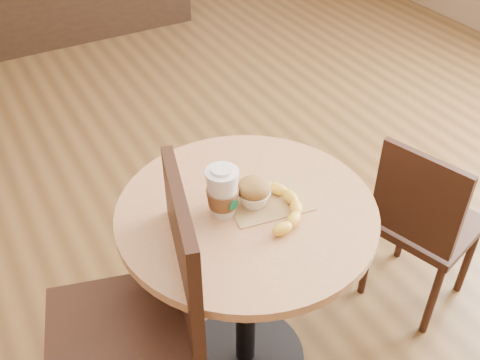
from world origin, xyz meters
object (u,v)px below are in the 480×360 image
at_px(chair_right, 423,222).
at_px(chair_left, 145,320).
at_px(banana, 278,204).
at_px(cafe_table, 246,254).
at_px(muffin, 254,192).
at_px(coffee_cup, 222,193).

bearing_deg(chair_right, chair_left, 72.74).
height_order(chair_left, banana, chair_left).
bearing_deg(cafe_table, muffin, 15.49).
height_order(chair_right, muffin, muffin).
distance_m(chair_left, muffin, 0.48).
relative_size(chair_left, banana, 3.82).
height_order(chair_right, coffee_cup, coffee_cup).
bearing_deg(coffee_cup, cafe_table, -31.92).
bearing_deg(chair_right, coffee_cup, 66.34).
xyz_separation_m(cafe_table, banana, (0.08, -0.05, 0.21)).
bearing_deg(chair_left, muffin, 116.14).
xyz_separation_m(chair_left, coffee_cup, (0.30, 0.09, 0.28)).
distance_m(cafe_table, chair_right, 0.73).
xyz_separation_m(coffee_cup, muffin, (0.10, -0.01, -0.03)).
bearing_deg(muffin, cafe_table, -164.51).
bearing_deg(chair_left, banana, 107.88).
bearing_deg(chair_left, cafe_table, 115.75).
height_order(chair_left, coffee_cup, chair_left).
xyz_separation_m(chair_right, coffee_cup, (-0.79, 0.09, 0.39)).
xyz_separation_m(cafe_table, coffee_cup, (-0.07, 0.02, 0.26)).
relative_size(chair_right, coffee_cup, 4.85).
bearing_deg(chair_left, chair_right, 105.40).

